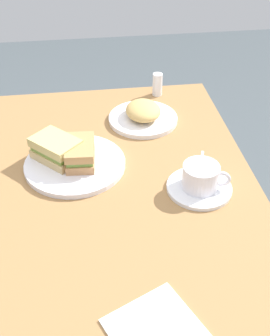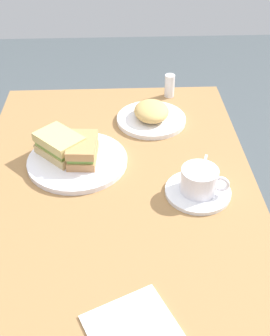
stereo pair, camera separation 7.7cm
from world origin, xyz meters
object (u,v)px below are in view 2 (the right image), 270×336
(sandwich_front, at_px, (83,150))
(sandwich_back, at_px, (60,145))
(spoon, at_px, (203,170))
(salt_shaker, at_px, (170,86))
(side_plate, at_px, (151,119))
(napkin, at_px, (135,333))
(coffee_cup, at_px, (200,180))
(dining_table, at_px, (116,233))
(sandwich_plate, at_px, (77,161))
(coffee_saucer, at_px, (198,192))

(sandwich_front, height_order, sandwich_back, sandwich_back)
(spoon, distance_m, salt_shaker, 0.42)
(side_plate, distance_m, napkin, 0.70)
(sandwich_front, xyz_separation_m, coffee_cup, (0.13, 0.28, 0.00))
(sandwich_front, bearing_deg, dining_table, 26.51)
(sandwich_plate, distance_m, spoon, 0.33)
(coffee_saucer, distance_m, salt_shaker, 0.49)
(coffee_cup, xyz_separation_m, spoon, (-0.08, 0.02, -0.03))
(sandwich_back, xyz_separation_m, napkin, (0.52, 0.17, -0.04))
(sandwich_plate, xyz_separation_m, sandwich_front, (0.00, 0.02, 0.03))
(napkin, bearing_deg, dining_table, -174.67)
(dining_table, height_order, sandwich_front, sandwich_front)
(spoon, bearing_deg, salt_shaker, -174.35)
(dining_table, height_order, sandwich_back, sandwich_back)
(dining_table, height_order, sandwich_plate, sandwich_plate)
(sandwich_plate, relative_size, sandwich_back, 1.82)
(sandwich_front, distance_m, coffee_saucer, 0.31)
(dining_table, bearing_deg, sandwich_front, -153.49)
(coffee_cup, distance_m, salt_shaker, 0.49)
(sandwich_front, height_order, salt_shaker, salt_shaker)
(sandwich_back, distance_m, coffee_saucer, 0.38)
(spoon, bearing_deg, napkin, -23.64)
(spoon, bearing_deg, side_plate, -156.53)
(sandwich_back, xyz_separation_m, coffee_saucer, (0.16, 0.34, -0.04))
(sandwich_front, distance_m, napkin, 0.51)
(coffee_cup, xyz_separation_m, side_plate, (-0.33, -0.09, -0.04))
(sandwich_plate, xyz_separation_m, coffee_cup, (0.13, 0.30, 0.04))
(sandwich_front, bearing_deg, spoon, 79.23)
(side_plate, distance_m, salt_shaker, 0.18)
(sandwich_front, bearing_deg, coffee_cup, 64.63)
(sandwich_front, distance_m, salt_shaker, 0.44)
(sandwich_back, relative_size, coffee_cup, 1.27)
(sandwich_plate, distance_m, sandwich_front, 0.04)
(sandwich_front, distance_m, sandwich_back, 0.06)
(dining_table, height_order, salt_shaker, salt_shaker)
(sandwich_front, xyz_separation_m, spoon, (0.06, 0.30, -0.03))
(sandwich_front, distance_m, side_plate, 0.28)
(sandwich_back, relative_size, spoon, 1.48)
(sandwich_front, relative_size, coffee_saucer, 0.76)
(dining_table, distance_m, sandwich_plate, 0.22)
(dining_table, relative_size, spoon, 11.97)
(coffee_cup, relative_size, side_plate, 0.55)
(sandwich_back, xyz_separation_m, salt_shaker, (-0.33, 0.32, -0.01))
(sandwich_back, bearing_deg, sandwich_front, 69.58)
(coffee_saucer, relative_size, coffee_cup, 1.40)
(sandwich_plate, xyz_separation_m, napkin, (0.50, 0.13, -0.01))
(dining_table, distance_m, salt_shaker, 0.57)
(sandwich_front, bearing_deg, salt_shaker, 143.60)
(side_plate, bearing_deg, dining_table, -16.95)
(spoon, bearing_deg, coffee_cup, -16.82)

